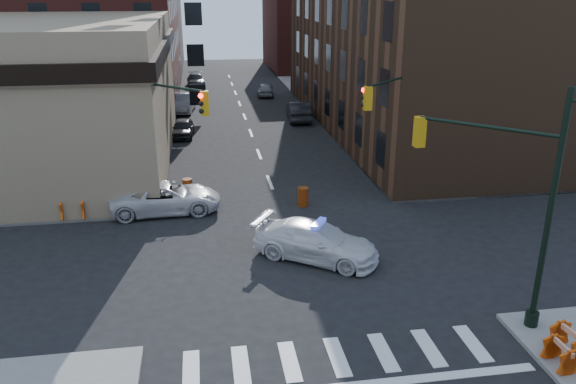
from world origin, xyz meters
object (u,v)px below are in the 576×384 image
object	(u,v)px
parked_car_wfar	(184,103)
pedestrian_b	(50,192)
barrel_road	(303,197)
police_car	(316,241)
pedestrian_a	(121,199)
barricade_se_a	(570,343)
barricade_nw_a	(103,194)
barrel_bank	(188,187)
pickup	(166,198)
parked_car_enear	(298,111)
parked_car_wnear	(183,128)

from	to	relation	value
parked_car_wfar	pedestrian_b	size ratio (longest dim) A/B	2.72
parked_car_wfar	barrel_road	bearing A→B (deg)	-68.29
police_car	pedestrian_b	world-z (taller)	pedestrian_b
pedestrian_a	pedestrian_b	size ratio (longest dim) A/B	0.87
parked_car_wfar	pedestrian_a	distance (m)	25.04
barrel_road	police_car	bearing A→B (deg)	-95.20
barricade_se_a	barricade_nw_a	size ratio (longest dim) A/B	1.05
pedestrian_b	barricade_se_a	distance (m)	24.10
barricade_se_a	barricade_nw_a	distance (m)	22.56
barrel_bank	barricade_se_a	distance (m)	20.29
police_car	barricade_se_a	size ratio (longest dim) A/B	4.47
police_car	barrel_bank	world-z (taller)	police_car
pickup	barrel_bank	xyz separation A→B (m)	(1.06, 2.27, -0.29)
parked_car_wfar	parked_car_enear	bearing A→B (deg)	-20.64
parked_car_enear	pedestrian_b	bearing A→B (deg)	53.11
barrel_bank	barricade_nw_a	size ratio (longest dim) A/B	0.84
parked_car_wfar	barricade_se_a	world-z (taller)	parked_car_wfar
police_car	pickup	bearing A→B (deg)	79.14
police_car	barricade_se_a	world-z (taller)	police_car
pickup	pedestrian_b	bearing A→B (deg)	77.20
parked_car_wfar	barrel_bank	world-z (taller)	parked_car_wfar
pickup	parked_car_enear	bearing A→B (deg)	-30.55
parked_car_wnear	parked_car_wfar	bearing A→B (deg)	93.69
barrel_bank	barricade_se_a	world-z (taller)	barricade_se_a
parked_car_enear	police_car	bearing A→B (deg)	85.82
barrel_bank	parked_car_wfar	bearing A→B (deg)	91.53
barrel_bank	parked_car_wnear	bearing A→B (deg)	92.23
barrel_road	barrel_bank	bearing A→B (deg)	157.02
pedestrian_a	pedestrian_b	bearing A→B (deg)	170.40
pedestrian_b	barricade_se_a	world-z (taller)	pedestrian_b
pickup	police_car	bearing A→B (deg)	-136.98
parked_car_wfar	pedestrian_a	xyz separation A→B (m)	(-2.62, -24.91, 0.12)
pickup	pedestrian_a	distance (m)	2.18
pedestrian_b	barrel_road	world-z (taller)	pedestrian_b
barrel_bank	pickup	bearing A→B (deg)	-114.98
parked_car_wfar	parked_car_wnear	bearing A→B (deg)	-82.60
pedestrian_a	barrel_road	distance (m)	9.22
parked_car_wnear	pedestrian_b	world-z (taller)	pedestrian_b
pedestrian_b	barricade_nw_a	distance (m)	2.61
parked_car_enear	barricade_nw_a	distance (m)	22.54
barrel_road	barricade_se_a	size ratio (longest dim) A/B	0.84
barrel_bank	police_car	bearing A→B (deg)	-57.62
pickup	barrel_bank	bearing A→B (deg)	-27.80
pickup	barrel_road	xyz separation A→B (m)	(7.05, -0.27, -0.27)
parked_car_wnear	parked_car_wfar	world-z (taller)	parked_car_wfar
pedestrian_a	barrel_bank	world-z (taller)	pedestrian_a
parked_car_enear	pedestrian_b	xyz separation A→B (m)	(-16.08, -18.50, 0.24)
police_car	parked_car_wfar	size ratio (longest dim) A/B	1.08
barricade_se_a	pedestrian_a	bearing A→B (deg)	39.16
parked_car_wfar	pedestrian_b	world-z (taller)	pedestrian_b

